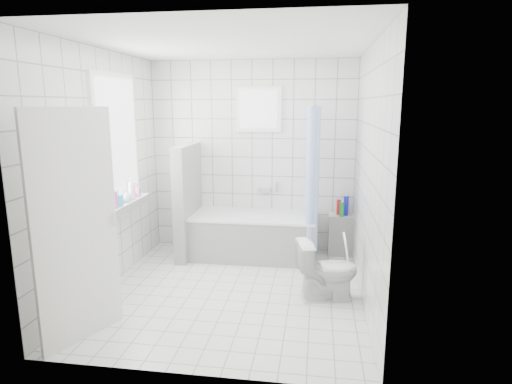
# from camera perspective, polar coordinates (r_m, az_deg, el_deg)

# --- Properties ---
(ground) EXTENTS (3.00, 3.00, 0.00)m
(ground) POSITION_cam_1_polar(r_m,az_deg,el_deg) (4.84, -3.28, -13.05)
(ground) COLOR white
(ground) RESTS_ON ground
(ceiling) EXTENTS (3.00, 3.00, 0.00)m
(ceiling) POSITION_cam_1_polar(r_m,az_deg,el_deg) (4.43, -3.69, 19.15)
(ceiling) COLOR white
(ceiling) RESTS_ON ground
(wall_back) EXTENTS (2.80, 0.02, 2.60)m
(wall_back) POSITION_cam_1_polar(r_m,az_deg,el_deg) (5.92, -0.53, 4.66)
(wall_back) COLOR white
(wall_back) RESTS_ON ground
(wall_front) EXTENTS (2.80, 0.02, 2.60)m
(wall_front) POSITION_cam_1_polar(r_m,az_deg,el_deg) (3.03, -9.21, -2.24)
(wall_front) COLOR white
(wall_front) RESTS_ON ground
(wall_left) EXTENTS (0.02, 3.00, 2.60)m
(wall_left) POSITION_cam_1_polar(r_m,az_deg,el_deg) (4.93, -19.64, 2.58)
(wall_left) COLOR white
(wall_left) RESTS_ON ground
(wall_right) EXTENTS (0.02, 3.00, 2.60)m
(wall_right) POSITION_cam_1_polar(r_m,az_deg,el_deg) (4.39, 14.73, 1.84)
(wall_right) COLOR white
(wall_right) RESTS_ON ground
(window_left) EXTENTS (0.01, 0.90, 1.40)m
(window_left) POSITION_cam_1_polar(r_m,az_deg,el_deg) (5.14, -17.87, 6.41)
(window_left) COLOR white
(window_left) RESTS_ON wall_left
(window_back) EXTENTS (0.50, 0.01, 0.50)m
(window_back) POSITION_cam_1_polar(r_m,az_deg,el_deg) (5.81, 0.38, 10.97)
(window_back) COLOR white
(window_back) RESTS_ON wall_back
(window_sill) EXTENTS (0.18, 1.02, 0.08)m
(window_sill) POSITION_cam_1_polar(r_m,az_deg,el_deg) (5.23, -16.93, -1.66)
(window_sill) COLOR white
(window_sill) RESTS_ON wall_left
(door) EXTENTS (0.36, 0.75, 2.00)m
(door) POSITION_cam_1_polar(r_m,az_deg,el_deg) (3.89, -22.85, -4.48)
(door) COLOR silver
(door) RESTS_ON ground
(bathtub) EXTENTS (1.63, 0.77, 0.58)m
(bathtub) POSITION_cam_1_polar(r_m,az_deg,el_deg) (5.76, -0.32, -5.83)
(bathtub) COLOR white
(bathtub) RESTS_ON ground
(partition_wall) EXTENTS (0.15, 0.85, 1.50)m
(partition_wall) POSITION_cam_1_polar(r_m,az_deg,el_deg) (5.78, -9.07, -1.18)
(partition_wall) COLOR white
(partition_wall) RESTS_ON ground
(tiled_ledge) EXTENTS (0.40, 0.24, 0.55)m
(tiled_ledge) POSITION_cam_1_polar(r_m,az_deg,el_deg) (5.96, 11.55, -5.62)
(tiled_ledge) COLOR white
(tiled_ledge) RESTS_ON ground
(toilet) EXTENTS (0.70, 0.50, 0.64)m
(toilet) POSITION_cam_1_polar(r_m,az_deg,el_deg) (4.59, 9.48, -10.22)
(toilet) COLOR white
(toilet) RESTS_ON ground
(curtain_rod) EXTENTS (0.02, 0.80, 0.02)m
(curtain_rod) POSITION_cam_1_polar(r_m,az_deg,el_deg) (5.40, 7.73, 11.34)
(curtain_rod) COLOR silver
(curtain_rod) RESTS_ON wall_back
(shower_curtain) EXTENTS (0.14, 0.48, 1.78)m
(shower_curtain) POSITION_cam_1_polar(r_m,az_deg,el_deg) (5.35, 7.45, 1.66)
(shower_curtain) COLOR #5386F5
(shower_curtain) RESTS_ON curtain_rod
(tub_faucet) EXTENTS (0.18, 0.06, 0.06)m
(tub_faucet) POSITION_cam_1_polar(r_m,az_deg,el_deg) (5.92, 1.11, 0.26)
(tub_faucet) COLOR silver
(tub_faucet) RESTS_ON wall_back
(sill_bottles) EXTENTS (0.15, 0.72, 0.29)m
(sill_bottles) POSITION_cam_1_polar(r_m,az_deg,el_deg) (5.16, -17.12, -0.08)
(sill_bottles) COLOR #C6639E
(sill_bottles) RESTS_ON window_sill
(ledge_bottles) EXTENTS (0.16, 0.17, 0.26)m
(ledge_bottles) POSITION_cam_1_polar(r_m,az_deg,el_deg) (5.84, 11.47, -2.01)
(ledge_bottles) COLOR red
(ledge_bottles) RESTS_ON tiled_ledge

